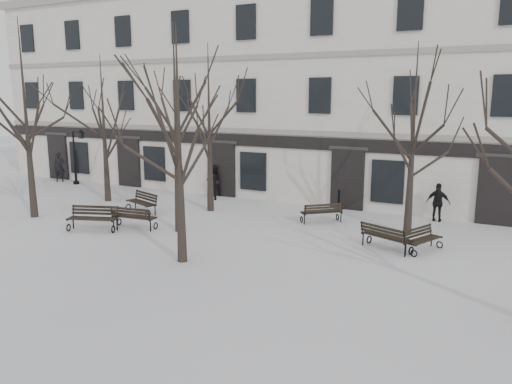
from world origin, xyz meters
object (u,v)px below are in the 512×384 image
Objects in this scene: tree_0 at (24,95)px; tree_2 at (178,117)px; bench_4 at (322,212)px; bench_5 at (422,239)px; tree_1 at (175,104)px; bench_2 at (386,236)px; bench_0 at (93,217)px; bench_1 at (133,217)px; bench_3 at (142,202)px; lamp_post at (77,153)px.

tree_0 is 9.80m from tree_2.
bench_4 reaches higher than bench_5.
bench_2 is at bearing 9.07° from tree_1.
tree_1 reaches higher than tree_2.
bench_0 reaches higher than bench_4.
bench_2 is at bearing 8.51° from tree_0.
bench_1 reaches higher than bench_4.
bench_3 is (-1.57, 2.46, 0.00)m from bench_1.
bench_2 is at bearing -175.77° from bench_1.
tree_0 reaches higher than lamp_post.
tree_1 is 9.32m from bench_2.
bench_4 is at bearing 22.49° from tree_0.
bench_0 is at bearing -40.70° from lamp_post.
bench_4 is 0.51× the size of lamp_post.
bench_5 is at bearing 11.01° from tree_1.
tree_1 is 4.67× the size of bench_5.
bench_0 reaches higher than bench_5.
tree_0 is at bearing 168.28° from tree_2.
bench_0 is 11.60m from lamp_post.
tree_1 is 7.66m from bench_4.
tree_0 is 17.41m from bench_5.
bench_1 is 0.57× the size of lamp_post.
bench_4 is at bearing 71.06° from tree_2.
bench_1 is at bearing 149.79° from tree_2.
bench_0 reaches higher than bench_3.
bench_5 is 21.53m from lamp_post.
bench_1 is 0.98× the size of bench_3.
bench_3 is 12.64m from bench_5.
tree_2 is at bearing -32.39° from lamp_post.
tree_2 reaches higher than bench_1.
lamp_post is (-9.99, 6.56, 1.45)m from bench_1.
tree_1 is 10.43m from bench_5.
tree_2 is 7.05m from bench_0.
tree_0 is at bearing -1.42° from bench_1.
bench_4 is 0.99× the size of bench_5.
tree_2 is 9.41m from bench_5.
bench_5 is (6.88, 4.78, -4.30)m from tree_2.
bench_0 is 0.62× the size of lamp_post.
bench_3 is 1.14× the size of bench_5.
tree_1 is 6.04m from bench_3.
tree_1 is at bearing 7.88° from tree_0.
bench_0 is 1.58m from bench_1.
bench_1 is 7.96m from bench_4.
tree_2 is 8.48m from bench_4.
lamp_post is (-14.19, 9.00, -2.79)m from tree_2.
lamp_post is (-19.90, 4.73, 1.45)m from bench_2.
tree_1 is at bearing 5.62° from bench_0.
tree_1 reaches higher than bench_1.
bench_2 is 1.27m from bench_5.
bench_2 is 1.14× the size of bench_4.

